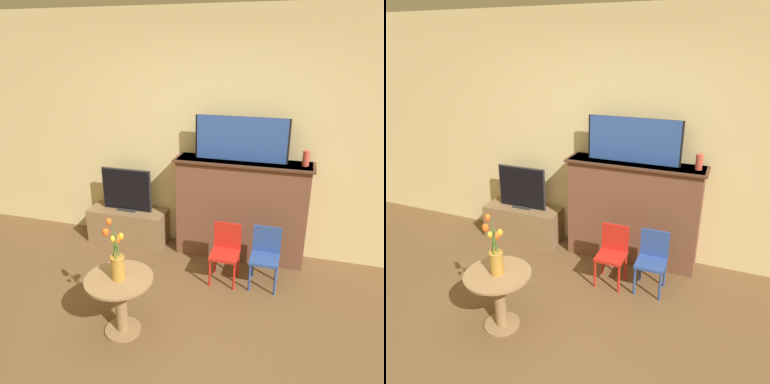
# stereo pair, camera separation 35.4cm
# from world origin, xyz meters

# --- Properties ---
(ground_plane) EXTENTS (14.00, 14.00, 0.00)m
(ground_plane) POSITION_xyz_m (0.00, 0.00, 0.00)
(ground_plane) COLOR brown
(wall_back) EXTENTS (8.00, 0.06, 2.70)m
(wall_back) POSITION_xyz_m (0.00, 2.13, 1.35)
(wall_back) COLOR beige
(wall_back) RESTS_ON ground
(fireplace_mantel) EXTENTS (1.50, 0.37, 1.15)m
(fireplace_mantel) POSITION_xyz_m (0.32, 1.94, 0.59)
(fireplace_mantel) COLOR brown
(fireplace_mantel) RESTS_ON ground
(painting) EXTENTS (1.00, 0.03, 0.47)m
(painting) POSITION_xyz_m (0.28, 1.94, 1.39)
(painting) COLOR black
(painting) RESTS_ON fireplace_mantel
(mantel_candle) EXTENTS (0.07, 0.07, 0.16)m
(mantel_candle) POSITION_xyz_m (0.96, 1.94, 1.23)
(mantel_candle) COLOR #CC4C3D
(mantel_candle) RESTS_ON fireplace_mantel
(tv_stand) EXTENTS (0.96, 0.36, 0.42)m
(tv_stand) POSITION_xyz_m (-1.07, 1.90, 0.21)
(tv_stand) COLOR olive
(tv_stand) RESTS_ON ground
(tv_monitor) EXTENTS (0.63, 0.12, 0.52)m
(tv_monitor) POSITION_xyz_m (-1.07, 1.90, 0.67)
(tv_monitor) COLOR #2D2D2D
(tv_monitor) RESTS_ON tv_stand
(chair_red) EXTENTS (0.28, 0.28, 0.61)m
(chair_red) POSITION_xyz_m (0.26, 1.41, 0.35)
(chair_red) COLOR red
(chair_red) RESTS_ON ground
(chair_blue) EXTENTS (0.28, 0.28, 0.61)m
(chair_blue) POSITION_xyz_m (0.66, 1.44, 0.35)
(chair_blue) COLOR #2D4C99
(chair_blue) RESTS_ON ground
(side_table) EXTENTS (0.56, 0.56, 0.53)m
(side_table) POSITION_xyz_m (-0.43, 0.39, 0.35)
(side_table) COLOR #99754C
(side_table) RESTS_ON ground
(vase_tulips) EXTENTS (0.18, 0.18, 0.54)m
(vase_tulips) POSITION_xyz_m (-0.44, 0.40, 0.71)
(vase_tulips) COLOR #B78433
(vase_tulips) RESTS_ON side_table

